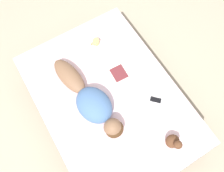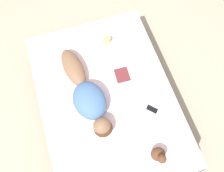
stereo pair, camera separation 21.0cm
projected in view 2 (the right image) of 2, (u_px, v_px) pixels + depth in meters
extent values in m
plane|color=#B7A88E|center=(108.00, 110.00, 3.07)|extent=(12.00, 12.00, 0.00)
cube|color=#383333|center=(107.00, 106.00, 2.88)|extent=(1.58, 2.18, 0.40)
cube|color=silver|center=(107.00, 99.00, 2.61)|extent=(1.52, 2.12, 0.18)
ellipsoid|color=brown|center=(73.00, 68.00, 2.57)|extent=(0.30, 0.55, 0.16)
ellipsoid|color=#476B9E|center=(90.00, 100.00, 2.39)|extent=(0.42, 0.51, 0.22)
ellipsoid|color=#472D19|center=(103.00, 128.00, 2.29)|extent=(0.23, 0.22, 0.11)
sphere|color=brown|center=(102.00, 126.00, 2.30)|extent=(0.20, 0.20, 0.20)
cube|color=silver|center=(142.00, 70.00, 2.64)|extent=(0.27, 0.28, 0.01)
cube|color=silver|center=(122.00, 75.00, 2.62)|extent=(0.27, 0.28, 0.01)
cube|color=maroon|center=(122.00, 75.00, 2.61)|extent=(0.18, 0.20, 0.00)
cylinder|color=tan|center=(107.00, 40.00, 2.76)|extent=(0.08, 0.08, 0.08)
cylinder|color=black|center=(107.00, 38.00, 2.73)|extent=(0.07, 0.07, 0.00)
torus|color=tan|center=(104.00, 41.00, 2.75)|extent=(0.07, 0.01, 0.07)
cube|color=silver|center=(152.00, 109.00, 2.47)|extent=(0.16, 0.16, 0.01)
cube|color=black|center=(152.00, 109.00, 2.46)|extent=(0.13, 0.13, 0.00)
ellipsoid|color=brown|center=(158.00, 154.00, 2.23)|extent=(0.15, 0.14, 0.13)
sphere|color=brown|center=(162.00, 159.00, 2.13)|extent=(0.09, 0.09, 0.09)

